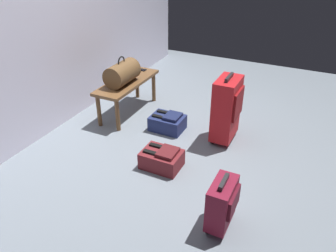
{
  "coord_description": "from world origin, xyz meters",
  "views": [
    {
      "loc": [
        -2.5,
        -1.12,
        2.0
      ],
      "look_at": [
        0.2,
        0.19,
        0.25
      ],
      "focal_mm": 35.58,
      "sensor_mm": 36.0,
      "label": 1
    }
  ],
  "objects": [
    {
      "name": "ground_plane",
      "position": [
        0.0,
        0.0,
        0.0
      ],
      "size": [
        6.6,
        6.6,
        0.0
      ],
      "primitive_type": "plane",
      "color": "slate"
    },
    {
      "name": "back_wall",
      "position": [
        0.0,
        1.6,
        1.4
      ],
      "size": [
        6.0,
        0.1,
        2.8
      ],
      "primitive_type": "cube",
      "color": "silver",
      "rests_on": "ground"
    },
    {
      "name": "bench",
      "position": [
        0.7,
        0.99,
        0.36
      ],
      "size": [
        1.0,
        0.36,
        0.43
      ],
      "color": "brown",
      "rests_on": "ground"
    },
    {
      "name": "duffel_bag_brown",
      "position": [
        0.6,
        0.99,
        0.56
      ],
      "size": [
        0.44,
        0.26,
        0.34
      ],
      "color": "brown",
      "rests_on": "bench"
    },
    {
      "name": "cell_phone",
      "position": [
        1.09,
        1.03,
        0.44
      ],
      "size": [
        0.07,
        0.14,
        0.01
      ],
      "color": "black",
      "rests_on": "bench"
    },
    {
      "name": "suitcase_upright_red",
      "position": [
        0.59,
        -0.31,
        0.39
      ],
      "size": [
        0.38,
        0.25,
        0.76
      ],
      "color": "red",
      "rests_on": "ground"
    },
    {
      "name": "suitcase_small_burgundy",
      "position": [
        -0.64,
        -0.67,
        0.24
      ],
      "size": [
        0.32,
        0.18,
        0.46
      ],
      "color": "maroon",
      "rests_on": "ground"
    },
    {
      "name": "backpack_maroon",
      "position": [
        -0.15,
        0.09,
        0.09
      ],
      "size": [
        0.28,
        0.38,
        0.21
      ],
      "color": "maroon",
      "rests_on": "ground"
    },
    {
      "name": "backpack_navy",
      "position": [
        0.52,
        0.35,
        0.09
      ],
      "size": [
        0.28,
        0.38,
        0.21
      ],
      "color": "navy",
      "rests_on": "ground"
    }
  ]
}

